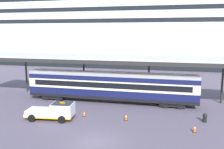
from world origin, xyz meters
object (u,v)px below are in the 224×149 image
object	(u,v)px
train_carriage	(111,86)
quay_bollard	(205,117)
cruise_ship	(212,24)
service_truck	(55,111)
traffic_cone_far	(84,113)
traffic_cone_near	(126,117)
traffic_cone_mid	(195,128)

from	to	relation	value
train_carriage	quay_bollard	size ratio (longest dim) A/B	23.83
cruise_ship	service_truck	world-z (taller)	cruise_ship
cruise_ship	service_truck	xyz separation A→B (m)	(-23.41, -52.44, -10.86)
service_truck	traffic_cone_far	distance (m)	3.35
traffic_cone_far	service_truck	bearing A→B (deg)	-148.10
quay_bollard	cruise_ship	bearing A→B (deg)	81.42
train_carriage	traffic_cone_near	size ratio (longest dim) A/B	29.70
traffic_cone_near	traffic_cone_mid	size ratio (longest dim) A/B	1.01
traffic_cone_mid	traffic_cone_far	size ratio (longest dim) A/B	1.17
traffic_cone_mid	quay_bollard	bearing A→B (deg)	67.11
service_truck	traffic_cone_mid	xyz separation A→B (m)	(14.64, -0.17, -0.61)
cruise_ship	traffic_cone_mid	distance (m)	54.55
traffic_cone_far	quay_bollard	distance (m)	13.20
train_carriage	traffic_cone_mid	distance (m)	13.26
cruise_ship	traffic_cone_near	size ratio (longest dim) A/B	222.99
cruise_ship	traffic_cone_near	xyz separation A→B (m)	(-15.73, -50.92, -11.47)
cruise_ship	quay_bollard	size ratio (longest dim) A/B	178.91
service_truck	traffic_cone_far	size ratio (longest dim) A/B	8.26
traffic_cone_far	cruise_ship	bearing A→B (deg)	67.87
traffic_cone_near	quay_bollard	xyz separation A→B (m)	(8.26, 1.39, 0.14)
cruise_ship	service_truck	distance (m)	58.45
train_carriage	traffic_cone_mid	xyz separation A→B (m)	(10.25, -8.19, -1.93)
traffic_cone_mid	service_truck	bearing A→B (deg)	179.35
service_truck	traffic_cone_mid	distance (m)	14.65
train_carriage	traffic_cone_mid	world-z (taller)	train_carriage
traffic_cone_near	quay_bollard	size ratio (longest dim) A/B	0.80
cruise_ship	traffic_cone_far	distance (m)	55.94
train_carriage	traffic_cone_near	bearing A→B (deg)	-63.18
cruise_ship	traffic_cone_far	xyz separation A→B (m)	(-20.62, -50.70, -11.53)
service_truck	traffic_cone_far	xyz separation A→B (m)	(2.79, 1.74, -0.67)
train_carriage	quay_bollard	distance (m)	12.75
quay_bollard	service_truck	bearing A→B (deg)	-169.63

